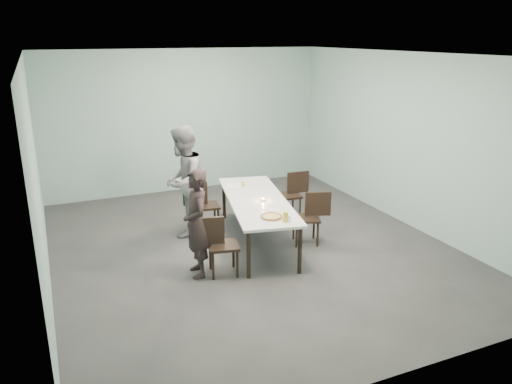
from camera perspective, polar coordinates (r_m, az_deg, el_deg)
name	(u,v)px	position (r m, az deg, el deg)	size (l,w,h in m)	color
ground	(250,247)	(8.08, -0.64, -6.32)	(7.00, 7.00, 0.00)	#333335
room_shell	(250,122)	(7.49, -0.70, 7.97)	(6.02, 7.02, 3.01)	#92B7B5
table	(257,202)	(8.03, 0.11, -1.18)	(1.42, 2.73, 0.75)	white
chair_near_left	(217,241)	(7.05, -4.43, -5.66)	(0.64, 0.50, 0.87)	black
chair_far_left	(202,202)	(8.67, -6.21, -1.19)	(0.64, 0.48, 0.87)	black
chair_near_right	(311,214)	(8.12, 6.29, -2.50)	(0.65, 0.54, 0.87)	black
chair_far_right	(292,191)	(9.23, 4.17, 0.06)	(0.63, 0.45, 0.87)	black
diner_near	(197,223)	(6.97, -6.81, -3.59)	(0.57, 0.37, 1.55)	black
diner_far	(183,181)	(8.41, -8.30, 1.20)	(0.90, 0.70, 1.86)	gray
pizza	(271,217)	(7.18, 1.76, -2.86)	(0.34, 0.34, 0.04)	white
side_plate	(275,210)	(7.49, 2.15, -2.08)	(0.18, 0.18, 0.01)	white
beer_glass	(285,217)	(7.02, 3.38, -2.87)	(0.08, 0.08, 0.15)	gold
water_tumbler	(288,219)	(7.06, 3.65, -3.05)	(0.08, 0.08, 0.09)	silver
tealight	(263,200)	(7.90, 0.81, -0.90)	(0.06, 0.06, 0.05)	silver
amber_tumbler	(243,184)	(8.66, -1.49, 0.91)	(0.07, 0.07, 0.08)	gold
menu	(236,185)	(8.72, -2.27, 0.77)	(0.30, 0.22, 0.01)	silver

